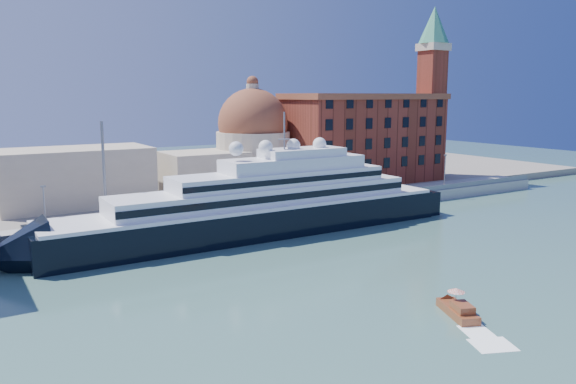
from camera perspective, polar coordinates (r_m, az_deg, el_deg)
ground at (r=80.50m, az=2.29°, el=-8.10°), size 400.00×400.00×0.00m
quay at (r=109.05m, az=-7.74°, el=-2.74°), size 180.00×10.00×2.50m
land at (r=146.89m, az=-14.27°, el=0.18°), size 260.00×72.00×2.00m
quay_fence at (r=104.65m, az=-6.76°, el=-2.21°), size 180.00×0.10×1.20m
superyacht at (r=99.32m, az=-4.38°, el=-2.05°), size 85.31×11.83×25.50m
water_taxi at (r=67.75m, az=16.92°, el=-11.35°), size 4.67×7.10×3.21m
warehouse at (r=149.88m, az=7.75°, el=5.50°), size 43.00×19.00×23.25m
campanile at (r=165.81m, az=14.41°, el=10.87°), size 8.40×8.40×47.00m
church at (r=131.56m, az=-9.51°, el=3.62°), size 66.00×18.00×25.50m
lamp_posts at (r=101.49m, az=-14.00°, el=1.06°), size 120.80×2.40×18.00m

